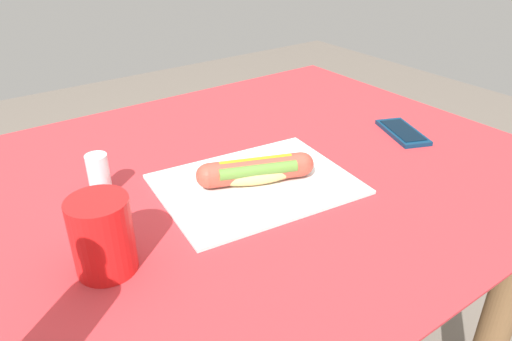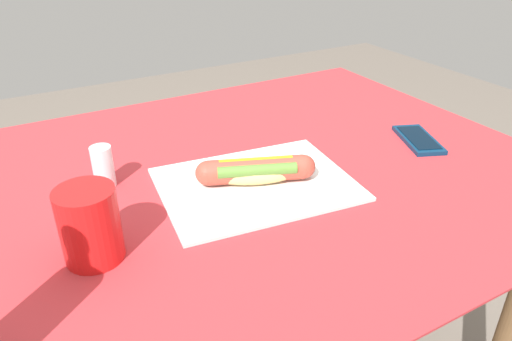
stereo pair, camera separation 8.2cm
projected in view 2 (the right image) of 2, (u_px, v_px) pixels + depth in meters
The scene contains 6 objects.
dining_table at pixel (236, 235), 0.93m from camera, with size 1.17×0.88×0.76m.
paper_wrapper at pixel (256, 184), 0.83m from camera, with size 0.33×0.25×0.01m, color silver.
hot_dog at pixel (256, 171), 0.82m from camera, with size 0.20×0.11×0.05m.
cell_phone at pixel (418, 139), 0.99m from camera, with size 0.11×0.15×0.01m.
drinking_cup at pixel (90, 225), 0.64m from camera, with size 0.08×0.08×0.11m, color red.
salt_shaker at pixel (103, 167), 0.82m from camera, with size 0.04×0.04×0.07m, color silver.
Camera 2 is at (0.34, 0.68, 1.18)m, focal length 33.58 mm.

